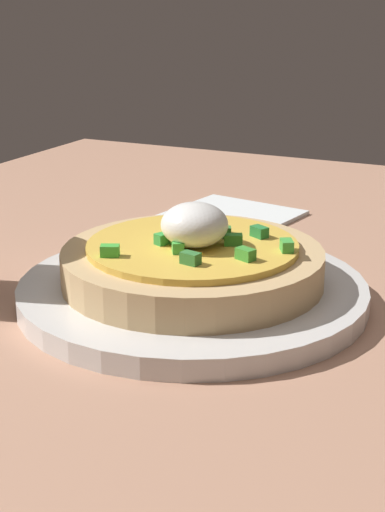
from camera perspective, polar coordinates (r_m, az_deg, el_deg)
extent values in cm
cube|color=tan|center=(62.73, -4.85, -3.01)|extent=(103.18, 74.23, 3.20)
cylinder|color=silver|center=(57.13, 0.00, -2.62)|extent=(25.55, 25.55, 1.52)
cylinder|color=tan|center=(56.42, 0.00, -0.71)|extent=(19.05, 19.05, 2.53)
cylinder|color=gold|center=(55.94, 0.00, 0.74)|extent=(15.32, 15.32, 0.48)
ellipsoid|color=white|center=(54.76, 0.15, 2.32)|extent=(4.79, 4.79, 3.13)
cube|color=#288138|center=(58.46, 1.66, 2.19)|extent=(1.11, 1.45, 0.80)
cube|color=green|center=(55.35, 3.01, 1.21)|extent=(1.27, 1.50, 0.80)
cube|color=green|center=(53.18, -6.08, 0.39)|extent=(1.25, 1.50, 0.80)
cube|color=#378038|center=(60.26, -0.56, 2.70)|extent=(1.48, 1.46, 0.80)
cube|color=#347D38|center=(57.45, 2.38, 1.88)|extent=(1.27, 1.50, 0.80)
cube|color=#29843C|center=(57.31, 4.93, 1.78)|extent=(1.32, 1.51, 0.80)
cube|color=green|center=(53.76, -1.08, 0.69)|extent=(1.51, 1.34, 0.80)
cube|color=green|center=(54.36, 6.93, 0.76)|extent=(1.51, 1.32, 0.80)
cube|color=#337B38|center=(51.39, -0.15, -0.17)|extent=(1.04, 1.41, 0.80)
cube|color=green|center=(55.58, -2.11, 1.29)|extent=(1.50, 1.26, 0.80)
cube|color=green|center=(52.32, 3.91, 0.14)|extent=(1.22, 1.49, 0.80)
cube|color=green|center=(57.84, -0.83, 2.01)|extent=(1.49, 1.23, 0.80)
cube|color=white|center=(78.53, 2.71, 2.93)|extent=(13.79, 13.79, 0.40)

